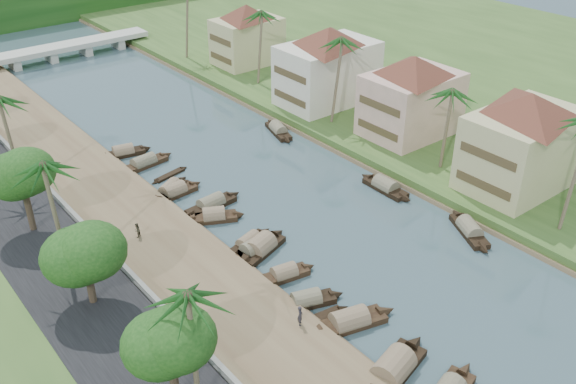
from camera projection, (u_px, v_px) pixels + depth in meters
ground at (374, 250)px, 59.54m from camera, size 220.00×220.00×0.00m
left_bank at (118, 214)px, 64.21m from camera, size 10.00×180.00×0.80m
right_bank at (368, 123)px, 83.05m from camera, size 16.00×180.00×1.20m
road at (33, 241)px, 59.46m from camera, size 8.00×180.00×1.40m
retaining_wall at (77, 220)px, 61.46m from camera, size 0.40×180.00×1.10m
far_right_fill at (531, 65)px, 103.08m from camera, size 60.00×220.00×1.15m
treeline at (9, 2)px, 125.19m from camera, size 120.00×14.00×8.00m
bridge at (68, 48)px, 107.39m from camera, size 28.00×4.00×2.40m
building_near at (524, 140)px, 65.27m from camera, size 14.85×14.85×10.20m
building_mid at (412, 95)px, 76.76m from camera, size 14.11×14.11×9.70m
building_far at (328, 65)px, 85.57m from camera, size 15.59×15.59×10.20m
building_distant at (247, 34)px, 99.89m from camera, size 12.62×12.62×9.20m
sampan_1 at (393, 370)px, 45.89m from camera, size 9.11×4.16×2.59m
sampan_2 at (349, 322)px, 50.30m from camera, size 8.57×3.81×2.22m
sampan_3 at (306, 301)px, 52.51m from camera, size 6.91×3.55×1.89m
sampan_4 at (284, 274)px, 55.61m from camera, size 6.39×2.47×1.84m
sampan_5 at (261, 248)px, 59.04m from camera, size 7.73×4.08×2.39m
sampan_6 at (254, 250)px, 58.81m from camera, size 6.62×2.13×1.98m
sampan_7 at (249, 243)px, 59.73m from camera, size 6.65×3.07×1.80m
sampan_8 at (214, 217)px, 63.74m from camera, size 6.37×4.27×2.01m
sampan_9 at (211, 205)px, 65.77m from camera, size 7.87×2.21×2.00m
sampan_10 at (174, 192)px, 67.97m from camera, size 7.18×2.02×1.99m
sampan_11 at (171, 190)px, 68.28m from camera, size 6.83×4.89×2.04m
sampan_12 at (144, 163)px, 73.72m from camera, size 8.18×2.42×1.96m
sampan_13 at (123, 152)px, 76.15m from camera, size 7.09×2.87×1.94m
sampan_14 at (469, 230)px, 61.64m from camera, size 4.98×7.82×1.98m
sampan_15 at (385, 187)px, 68.97m from camera, size 1.86×7.62×2.06m
sampan_16 at (278, 130)px, 81.66m from camera, size 3.50×7.83×1.93m
canoe_1 at (320, 318)px, 51.17m from camera, size 5.65×1.69×0.90m
canoe_2 at (170, 175)px, 71.88m from camera, size 5.39×1.87×0.78m
palm_1 at (450, 93)px, 67.01m from camera, size 3.20×3.20×10.41m
palm_2 at (336, 42)px, 76.97m from camera, size 3.20×3.20×12.09m
palm_3 at (258, 15)px, 89.38m from camera, size 3.20×3.20×11.76m
palm_4 at (188, 297)px, 37.40m from camera, size 3.20×3.20×10.74m
palm_5 at (46, 166)px, 49.39m from camera, size 3.20×3.20×11.83m
palm_6 at (2, 100)px, 62.46m from camera, size 3.20×3.20×11.32m
tree_1 at (169, 342)px, 39.53m from camera, size 4.94×4.94×7.33m
tree_2 at (84, 254)px, 48.70m from camera, size 5.43×5.43×6.86m
tree_3 at (21, 175)px, 57.17m from camera, size 5.20×5.20×8.00m
tree_6 at (348, 51)px, 88.97m from camera, size 4.48×4.48×7.68m
person_near at (300, 315)px, 49.07m from camera, size 0.72×0.75×1.73m
person_far at (137, 230)px, 59.63m from camera, size 0.87×0.86×1.42m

